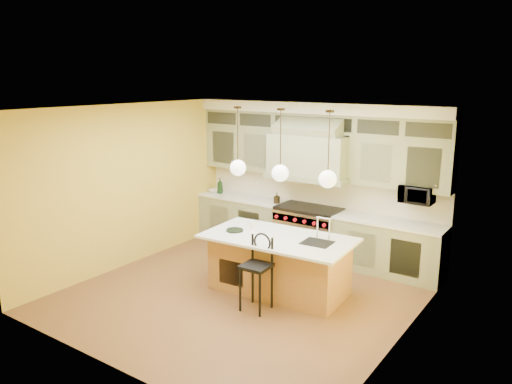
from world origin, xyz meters
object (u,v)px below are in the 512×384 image
Objects in this scene: kitchen_island at (279,263)px; microwave at (417,194)px; counter_stool at (257,267)px; range at (309,231)px.

kitchen_island is 4.42× the size of microwave.
microwave reaches higher than kitchen_island.
kitchen_island is 0.74m from counter_stool.
kitchen_island is at bearing -130.60° from microwave.
kitchen_island is (0.41, -1.70, -0.01)m from range.
microwave reaches higher than range.
range is 2.18m from microwave.
kitchen_island reaches higher than counter_stool.
range is 0.50× the size of kitchen_island.
microwave reaches higher than counter_stool.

